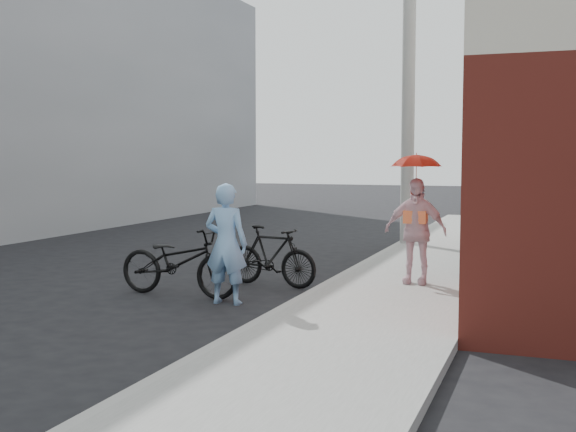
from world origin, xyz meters
The scene contains 11 objects.
ground centered at (0.00, 0.00, 0.00)m, with size 80.00×80.00×0.00m, color black.
sidewalk centered at (2.10, 2.00, 0.06)m, with size 2.20×24.00×0.12m, color gray.
curb centered at (0.94, 2.00, 0.06)m, with size 0.12×24.00×0.12m, color #9E9E99.
utility_pole centered at (1.10, 6.00, 3.50)m, with size 0.28×0.28×7.00m, color #9E9E99.
officer centered at (-0.05, -0.68, 0.82)m, with size 0.60×0.39×1.64m, color #7EAEE0.
bike_left centered at (-0.91, -0.44, 0.50)m, with size 0.66×1.90×1.00m, color black.
bike_right centered at (0.04, 0.76, 0.47)m, with size 0.44×1.56×0.93m, color black.
kimono_woman centered at (2.18, 1.11, 0.90)m, with size 0.91×0.38×1.56m, color beige.
parasol centered at (2.18, 1.11, 1.99)m, with size 0.71×0.71×0.62m, color red.
planter centered at (3.00, 3.17, 0.22)m, with size 0.37×0.37×0.20m, color black.
potted_plant centered at (3.00, 3.17, 0.64)m, with size 0.59×0.51×0.65m, color #2D712F.
Camera 1 is at (4.10, -9.44, 2.00)m, focal length 45.00 mm.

